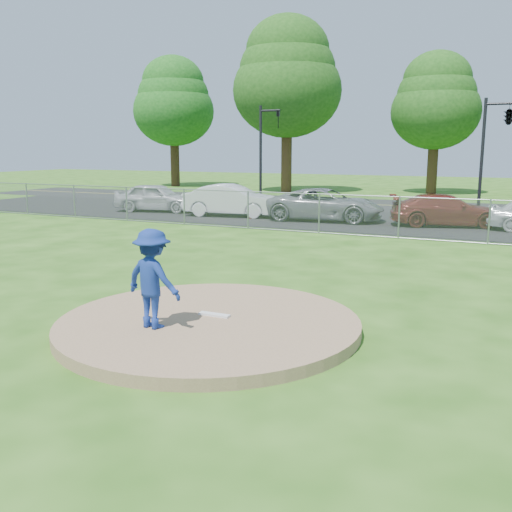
{
  "coord_description": "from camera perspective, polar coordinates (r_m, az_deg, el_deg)",
  "views": [
    {
      "loc": [
        4.9,
        -8.54,
        3.21
      ],
      "look_at": [
        0.0,
        2.0,
        1.0
      ],
      "focal_mm": 40.0,
      "sensor_mm": 36.0,
      "label": 1
    }
  ],
  "objects": [
    {
      "name": "tree_far_left",
      "position": [
        49.64,
        -8.26,
        15.09
      ],
      "size": [
        6.72,
        6.72,
        10.74
      ],
      "color": "#342012",
      "rests_on": "ground"
    },
    {
      "name": "ground",
      "position": [
        19.44,
        9.99,
        1.09
      ],
      "size": [
        120.0,
        120.0,
        0.0
      ],
      "primitive_type": "plane",
      "color": "#255512",
      "rests_on": "ground"
    },
    {
      "name": "parking_lot",
      "position": [
        25.72,
        13.77,
        3.29
      ],
      "size": [
        50.0,
        8.0,
        0.01
      ],
      "primitive_type": "cube",
      "color": "black",
      "rests_on": "ground"
    },
    {
      "name": "traffic_signal_center",
      "position": [
        30.59,
        23.75,
        12.49
      ],
      "size": [
        1.42,
        2.48,
        5.6
      ],
      "color": "black",
      "rests_on": "ground"
    },
    {
      "name": "traffic_cone",
      "position": [
        26.39,
        -0.31,
        4.66
      ],
      "size": [
        0.41,
        0.41,
        0.79
      ],
      "primitive_type": "cone",
      "color": "#E2410B",
      "rests_on": "parking_lot"
    },
    {
      "name": "parked_car_silver",
      "position": [
        29.72,
        -9.92,
        5.81
      ],
      "size": [
        4.49,
        2.54,
        1.44
      ],
      "primitive_type": "imported",
      "rotation": [
        0.0,
        0.0,
        1.78
      ],
      "color": "silver",
      "rests_on": "parking_lot"
    },
    {
      "name": "parked_car_white",
      "position": [
        27.23,
        -2.45,
        5.59
      ],
      "size": [
        4.76,
        2.28,
        1.51
      ],
      "primitive_type": "imported",
      "rotation": [
        0.0,
        0.0,
        1.73
      ],
      "color": "white",
      "rests_on": "parking_lot"
    },
    {
      "name": "pitching_rubber",
      "position": [
        10.46,
        -4.18,
        -5.88
      ],
      "size": [
        0.6,
        0.15,
        0.04
      ],
      "primitive_type": "cube",
      "color": "white",
      "rests_on": "pitchers_mound"
    },
    {
      "name": "tree_left",
      "position": [
        42.92,
        3.15,
        17.47
      ],
      "size": [
        7.84,
        7.84,
        12.53
      ],
      "color": "#3C2716",
      "rests_on": "ground"
    },
    {
      "name": "chain_link_fence",
      "position": [
        21.26,
        11.46,
        3.9
      ],
      "size": [
        40.0,
        0.06,
        1.5
      ],
      "primitive_type": "cube",
      "color": "gray",
      "rests_on": "ground"
    },
    {
      "name": "traffic_signal_left",
      "position": [
        33.46,
        0.84,
        11.01
      ],
      "size": [
        1.28,
        0.2,
        5.6
      ],
      "color": "black",
      "rests_on": "ground"
    },
    {
      "name": "pitcher",
      "position": [
        9.74,
        -10.28,
        -2.25
      ],
      "size": [
        1.18,
        0.79,
        1.69
      ],
      "primitive_type": "imported",
      "rotation": [
        0.0,
        0.0,
        2.99
      ],
      "color": "navy",
      "rests_on": "pitchers_mound"
    },
    {
      "name": "pitchers_mound",
      "position": [
        10.33,
        -4.72,
        -6.8
      ],
      "size": [
        5.4,
        5.4,
        0.2
      ],
      "primitive_type": "cylinder",
      "color": "#8E6D4E",
      "rests_on": "ground"
    },
    {
      "name": "parked_car_gray",
      "position": [
        25.74,
        6.97,
        5.13
      ],
      "size": [
        5.34,
        2.87,
        1.43
      ],
      "primitive_type": "imported",
      "rotation": [
        0.0,
        0.0,
        1.67
      ],
      "color": "gray",
      "rests_on": "parking_lot"
    },
    {
      "name": "parked_car_darkred",
      "position": [
        25.0,
        18.48,
        4.37
      ],
      "size": [
        4.88,
        3.13,
        1.32
      ],
      "primitive_type": "imported",
      "rotation": [
        0.0,
        0.0,
        1.88
      ],
      "color": "maroon",
      "rests_on": "parking_lot"
    },
    {
      "name": "tree_center",
      "position": [
        43.07,
        17.57,
        14.61
      ],
      "size": [
        6.16,
        6.16,
        9.84
      ],
      "color": "#392414",
      "rests_on": "ground"
    },
    {
      "name": "street",
      "position": [
        33.06,
        16.34,
        4.76
      ],
      "size": [
        60.0,
        7.0,
        0.01
      ],
      "primitive_type": "cube",
      "color": "black",
      "rests_on": "ground"
    }
  ]
}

